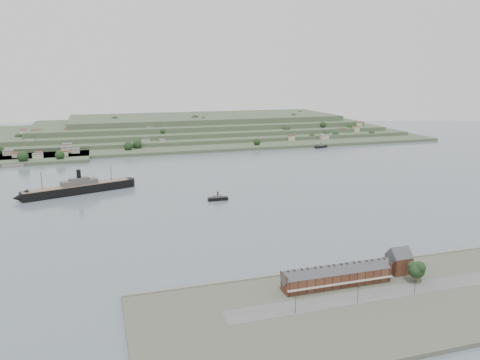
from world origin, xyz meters
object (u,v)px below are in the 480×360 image
object	(u,v)px
steamship	(75,189)
tugboat	(218,198)
gabled_building	(399,261)
terrace_row	(337,276)
fig_tree	(418,269)

from	to	relation	value
steamship	tugboat	distance (m)	125.96
gabled_building	steamship	size ratio (longest dim) A/B	0.14
terrace_row	gabled_building	bearing A→B (deg)	6.12
tugboat	gabled_building	bearing A→B (deg)	-72.84
gabled_building	fig_tree	xyz separation A→B (m)	(1.59, -12.65, 0.50)
tugboat	fig_tree	xyz separation A→B (m)	(53.35, -180.21, 6.87)
terrace_row	steamship	size ratio (longest dim) A/B	0.55
steamship	fig_tree	bearing A→B (deg)	-55.10
steamship	tugboat	world-z (taller)	steamship
terrace_row	fig_tree	size ratio (longest dim) A/B	5.08
gabled_building	steamship	bearing A→B (deg)	126.12
gabled_building	fig_tree	bearing A→B (deg)	-82.82
tugboat	fig_tree	world-z (taller)	fig_tree
gabled_building	fig_tree	distance (m)	12.76
fig_tree	terrace_row	bearing A→B (deg)	167.55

